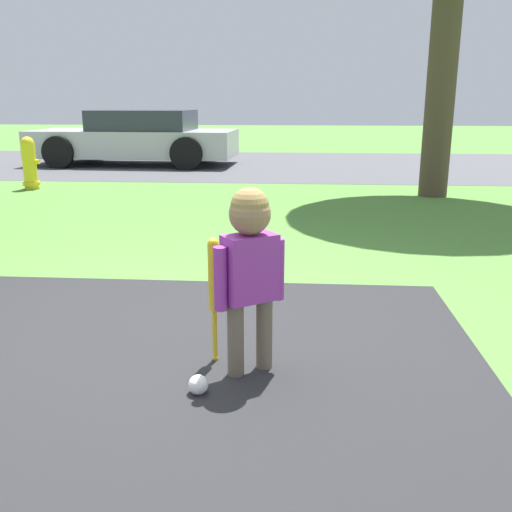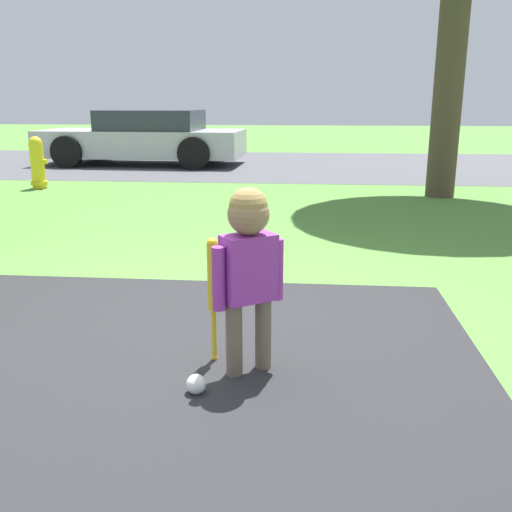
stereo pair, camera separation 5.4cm
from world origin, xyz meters
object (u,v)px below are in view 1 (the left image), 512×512
object	(u,v)px
child	(250,256)
baseball_bat	(214,282)
fire_hydrant	(29,164)
parked_car	(136,138)
sports_ball	(198,385)

from	to	relation	value
child	baseball_bat	size ratio (longest dim) A/B	1.41
fire_hydrant	child	bearing A→B (deg)	-56.44
parked_car	fire_hydrant	bearing A→B (deg)	80.78
fire_hydrant	parked_car	size ratio (longest dim) A/B	0.19
child	fire_hydrant	bearing A→B (deg)	89.37
child	sports_ball	size ratio (longest dim) A/B	9.96
child	sports_ball	world-z (taller)	child
parked_car	child	bearing A→B (deg)	110.97
child	baseball_bat	xyz separation A→B (m)	(-0.20, 0.11, -0.18)
fire_hydrant	parked_car	distance (m)	3.70
child	parked_car	world-z (taller)	parked_car
sports_ball	fire_hydrant	bearing A→B (deg)	120.97
baseball_bat	sports_ball	xyz separation A→B (m)	(-0.03, -0.37, -0.40)
baseball_bat	child	bearing A→B (deg)	-29.61
baseball_bat	parked_car	size ratio (longest dim) A/B	0.16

